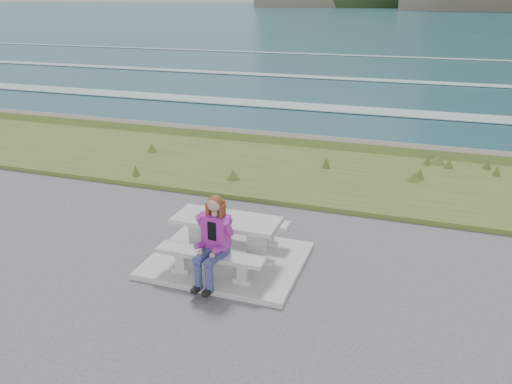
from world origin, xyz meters
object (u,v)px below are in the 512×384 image
picnic_table (227,227)px  bench_landward (210,258)px  bench_seaward (241,223)px  seated_woman (212,253)px

picnic_table → bench_landward: picnic_table is taller
bench_seaward → picnic_table: bearing=-90.0°
picnic_table → seated_woman: seated_woman is taller
bench_seaward → seated_woman: 1.55m
picnic_table → bench_seaward: 0.74m
picnic_table → seated_woman: 0.84m
seated_woman → bench_landward: bearing=128.4°
seated_woman → bench_seaward: bearing=99.5°
bench_landward → bench_seaward: size_ratio=1.00×
picnic_table → seated_woman: (0.08, -0.84, -0.06)m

